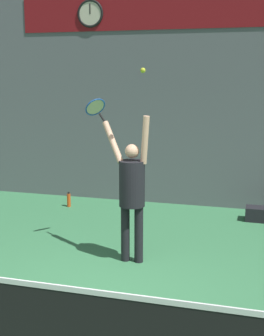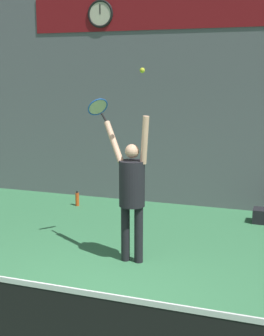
# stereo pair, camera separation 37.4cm
# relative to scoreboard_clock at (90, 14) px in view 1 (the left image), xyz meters

# --- Properties ---
(ground_plane) EXTENTS (18.00, 18.00, 0.00)m
(ground_plane) POSITION_rel_scoreboard_clock_xyz_m (1.71, -4.86, -3.99)
(ground_plane) COLOR #387A4C
(back_wall) EXTENTS (18.00, 0.10, 5.00)m
(back_wall) POSITION_rel_scoreboard_clock_xyz_m (1.71, 0.08, -1.49)
(back_wall) COLOR slate
(back_wall) RESTS_ON ground_plane
(sponsor_banner) EXTENTS (6.48, 0.02, 0.72)m
(sponsor_banner) POSITION_rel_scoreboard_clock_xyz_m (1.71, 0.02, -0.00)
(sponsor_banner) COLOR maroon
(scoreboard_clock) EXTENTS (0.57, 0.05, 0.57)m
(scoreboard_clock) POSITION_rel_scoreboard_clock_xyz_m (0.00, 0.00, 0.00)
(scoreboard_clock) COLOR beige
(court_net) EXTENTS (8.01, 0.07, 1.06)m
(court_net) POSITION_rel_scoreboard_clock_xyz_m (1.71, -6.16, -3.49)
(court_net) COLOR #333333
(court_net) RESTS_ON ground_plane
(tennis_player) EXTENTS (0.83, 0.51, 2.18)m
(tennis_player) POSITION_rel_scoreboard_clock_xyz_m (1.82, -3.26, -2.88)
(tennis_player) COLOR black
(tennis_player) RESTS_ON ground_plane
(tennis_racket) EXTENTS (0.42, 0.39, 0.36)m
(tennis_racket) POSITION_rel_scoreboard_clock_xyz_m (1.13, -2.83, -1.76)
(tennis_racket) COLOR black
(tennis_ball) EXTENTS (0.07, 0.07, 0.07)m
(tennis_ball) POSITION_rel_scoreboard_clock_xyz_m (2.00, -3.36, -1.20)
(tennis_ball) COLOR #CCDB2D
(water_bottle) EXTENTS (0.08, 0.08, 0.32)m
(water_bottle) POSITION_rel_scoreboard_clock_xyz_m (-0.25, -0.79, -3.85)
(water_bottle) COLOR #D84C19
(water_bottle) RESTS_ON ground_plane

